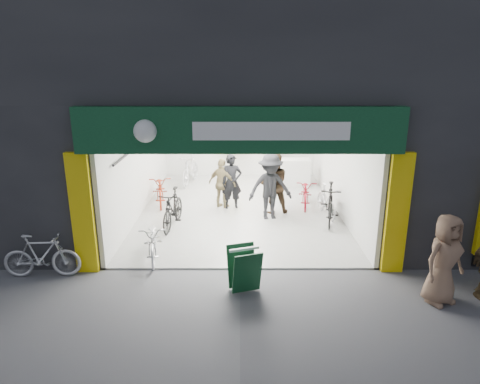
{
  "coord_description": "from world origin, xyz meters",
  "views": [
    {
      "loc": [
        -0.0,
        -8.36,
        4.31
      ],
      "look_at": [
        0.01,
        1.5,
        1.3
      ],
      "focal_mm": 32.0,
      "sensor_mm": 36.0,
      "label": 1
    }
  ],
  "objects_px": {
    "bike_left_front": "(154,240)",
    "bike_right_front": "(330,204)",
    "pedestrian_near": "(444,260)",
    "parked_bike": "(42,256)",
    "sandwich_board": "(244,268)"
  },
  "relations": [
    {
      "from": "bike_right_front",
      "to": "sandwich_board",
      "type": "bearing_deg",
      "value": -111.53
    },
    {
      "from": "bike_left_front",
      "to": "pedestrian_near",
      "type": "bearing_deg",
      "value": -28.09
    },
    {
      "from": "parked_bike",
      "to": "bike_left_front",
      "type": "bearing_deg",
      "value": -70.03
    },
    {
      "from": "pedestrian_near",
      "to": "sandwich_board",
      "type": "distance_m",
      "value": 3.68
    },
    {
      "from": "pedestrian_near",
      "to": "bike_left_front",
      "type": "bearing_deg",
      "value": 136.75
    },
    {
      "from": "bike_left_front",
      "to": "sandwich_board",
      "type": "bearing_deg",
      "value": -45.4
    },
    {
      "from": "sandwich_board",
      "to": "pedestrian_near",
      "type": "bearing_deg",
      "value": -24.65
    },
    {
      "from": "bike_right_front",
      "to": "parked_bike",
      "type": "distance_m",
      "value": 7.31
    },
    {
      "from": "bike_left_front",
      "to": "bike_right_front",
      "type": "xyz_separation_m",
      "value": [
        4.46,
        2.24,
        0.11
      ]
    },
    {
      "from": "bike_right_front",
      "to": "bike_left_front",
      "type": "bearing_deg",
      "value": -141.78
    },
    {
      "from": "bike_left_front",
      "to": "sandwich_board",
      "type": "xyz_separation_m",
      "value": [
        2.05,
        -1.47,
        0.05
      ]
    },
    {
      "from": "pedestrian_near",
      "to": "parked_bike",
      "type": "bearing_deg",
      "value": 147.91
    },
    {
      "from": "bike_left_front",
      "to": "bike_right_front",
      "type": "bearing_deg",
      "value": 16.93
    },
    {
      "from": "parked_bike",
      "to": "sandwich_board",
      "type": "bearing_deg",
      "value": -100.57
    },
    {
      "from": "bike_left_front",
      "to": "parked_bike",
      "type": "distance_m",
      "value": 2.32
    }
  ]
}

